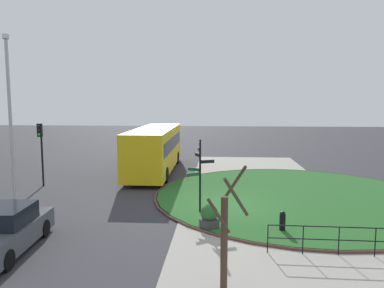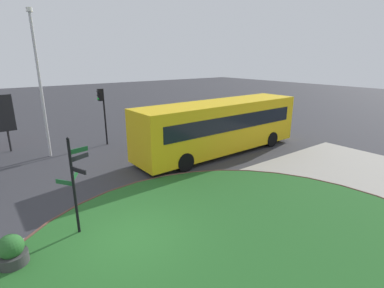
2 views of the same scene
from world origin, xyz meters
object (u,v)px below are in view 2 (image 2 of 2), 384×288
(lamppost_tall, at_px, (40,82))
(planter_near_signpost, at_px, (12,253))
(traffic_light_near, at_px, (102,104))
(bus_yellow, at_px, (220,126))
(signpost_directional, at_px, (74,180))

(lamppost_tall, bearing_deg, planter_near_signpost, -107.32)
(traffic_light_near, distance_m, lamppost_tall, 3.94)
(traffic_light_near, bearing_deg, bus_yellow, 122.25)
(bus_yellow, height_order, planter_near_signpost, bus_yellow)
(bus_yellow, distance_m, lamppost_tall, 10.69)
(traffic_light_near, distance_m, planter_near_signpost, 12.38)
(bus_yellow, relative_size, planter_near_signpost, 11.31)
(lamppost_tall, distance_m, planter_near_signpost, 11.06)
(bus_yellow, xyz_separation_m, traffic_light_near, (-5.11, 5.97, 1.07))
(signpost_directional, height_order, planter_near_signpost, signpost_directional)
(signpost_directional, relative_size, planter_near_signpost, 3.40)
(signpost_directional, distance_m, traffic_light_near, 10.75)
(signpost_directional, relative_size, bus_yellow, 0.30)
(traffic_light_near, xyz_separation_m, planter_near_signpost, (-6.63, -10.18, -2.33))
(signpost_directional, distance_m, planter_near_signpost, 2.57)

